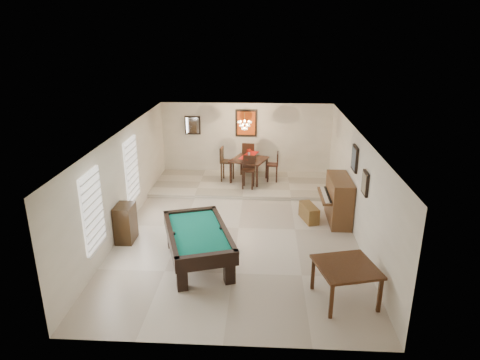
# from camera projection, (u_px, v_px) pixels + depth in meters

# --- Properties ---
(ground_plane) EXTENTS (6.00, 9.00, 0.02)m
(ground_plane) POSITION_uv_depth(u_px,v_px,m) (239.00, 228.00, 11.43)
(ground_plane) COLOR beige
(wall_back) EXTENTS (6.00, 0.04, 2.60)m
(wall_back) POSITION_uv_depth(u_px,v_px,m) (246.00, 139.00, 15.23)
(wall_back) COLOR silver
(wall_back) RESTS_ON ground_plane
(wall_front) EXTENTS (6.00, 0.04, 2.60)m
(wall_front) POSITION_uv_depth(u_px,v_px,m) (222.00, 279.00, 6.76)
(wall_front) COLOR silver
(wall_front) RESTS_ON ground_plane
(wall_left) EXTENTS (0.04, 9.00, 2.60)m
(wall_left) POSITION_uv_depth(u_px,v_px,m) (124.00, 180.00, 11.15)
(wall_left) COLOR silver
(wall_left) RESTS_ON ground_plane
(wall_right) EXTENTS (0.04, 9.00, 2.60)m
(wall_right) POSITION_uv_depth(u_px,v_px,m) (357.00, 185.00, 10.83)
(wall_right) COLOR silver
(wall_right) RESTS_ON ground_plane
(ceiling) EXTENTS (6.00, 9.00, 0.04)m
(ceiling) POSITION_uv_depth(u_px,v_px,m) (239.00, 133.00, 10.56)
(ceiling) COLOR white
(ceiling) RESTS_ON wall_back
(dining_step) EXTENTS (6.00, 2.50, 0.12)m
(dining_step) POSITION_uv_depth(u_px,v_px,m) (244.00, 184.00, 14.46)
(dining_step) COLOR beige
(dining_step) RESTS_ON ground_plane
(window_left_front) EXTENTS (0.06, 1.00, 1.70)m
(window_left_front) POSITION_uv_depth(u_px,v_px,m) (93.00, 210.00, 9.05)
(window_left_front) COLOR white
(window_left_front) RESTS_ON wall_left
(window_left_rear) EXTENTS (0.06, 1.00, 1.70)m
(window_left_rear) POSITION_uv_depth(u_px,v_px,m) (132.00, 169.00, 11.68)
(window_left_rear) COLOR white
(window_left_rear) RESTS_ON wall_left
(pool_table) EXTENTS (1.96, 2.66, 0.79)m
(pool_table) POSITION_uv_depth(u_px,v_px,m) (198.00, 247.00, 9.60)
(pool_table) COLOR black
(pool_table) RESTS_ON ground_plane
(square_table) EXTENTS (1.34, 1.34, 0.76)m
(square_table) POSITION_uv_depth(u_px,v_px,m) (345.00, 283.00, 8.29)
(square_table) COLOR #371D0D
(square_table) RESTS_ON ground_plane
(upright_piano) EXTENTS (0.84, 1.49, 1.24)m
(upright_piano) POSITION_uv_depth(u_px,v_px,m) (334.00, 200.00, 11.68)
(upright_piano) COLOR brown
(upright_piano) RESTS_ON ground_plane
(piano_bench) EXTENTS (0.52, 0.86, 0.45)m
(piano_bench) POSITION_uv_depth(u_px,v_px,m) (309.00, 213.00, 11.82)
(piano_bench) COLOR brown
(piano_bench) RESTS_ON ground_plane
(apothecary_chest) EXTENTS (0.42, 0.63, 0.95)m
(apothecary_chest) POSITION_uv_depth(u_px,v_px,m) (126.00, 223.00, 10.61)
(apothecary_chest) COLOR black
(apothecary_chest) RESTS_ON ground_plane
(dining_table) EXTENTS (1.38, 1.38, 0.90)m
(dining_table) POSITION_uv_depth(u_px,v_px,m) (249.00, 168.00, 14.49)
(dining_table) COLOR black
(dining_table) RESTS_ON dining_step
(flower_vase) EXTENTS (0.16, 0.16, 0.22)m
(flower_vase) POSITION_uv_depth(u_px,v_px,m) (249.00, 152.00, 14.30)
(flower_vase) COLOR #9E1A0D
(flower_vase) RESTS_ON dining_table
(dining_chair_south) EXTENTS (0.43, 0.43, 1.05)m
(dining_chair_south) POSITION_uv_depth(u_px,v_px,m) (248.00, 173.00, 13.80)
(dining_chair_south) COLOR black
(dining_chair_south) RESTS_ON dining_step
(dining_chair_north) EXTENTS (0.48, 0.48, 1.16)m
(dining_chair_north) POSITION_uv_depth(u_px,v_px,m) (249.00, 158.00, 15.15)
(dining_chair_north) COLOR black
(dining_chair_north) RESTS_ON dining_step
(dining_chair_west) EXTENTS (0.48, 0.48, 1.16)m
(dining_chair_west) POSITION_uv_depth(u_px,v_px,m) (227.00, 164.00, 14.46)
(dining_chair_west) COLOR black
(dining_chair_west) RESTS_ON dining_step
(dining_chair_east) EXTENTS (0.39, 0.39, 1.00)m
(dining_chair_east) POSITION_uv_depth(u_px,v_px,m) (272.00, 167.00, 14.44)
(dining_chair_east) COLOR black
(dining_chair_east) RESTS_ON dining_step
(chandelier) EXTENTS (0.44, 0.44, 0.60)m
(chandelier) POSITION_uv_depth(u_px,v_px,m) (245.00, 122.00, 13.70)
(chandelier) COLOR #FFE5B2
(chandelier) RESTS_ON ceiling
(back_painting) EXTENTS (0.75, 0.06, 0.95)m
(back_painting) POSITION_uv_depth(u_px,v_px,m) (246.00, 123.00, 14.99)
(back_painting) COLOR #D84C14
(back_painting) RESTS_ON wall_back
(back_mirror) EXTENTS (0.55, 0.06, 0.65)m
(back_mirror) POSITION_uv_depth(u_px,v_px,m) (193.00, 125.00, 15.12)
(back_mirror) COLOR white
(back_mirror) RESTS_ON wall_back
(right_picture_upper) EXTENTS (0.06, 0.55, 0.65)m
(right_picture_upper) POSITION_uv_depth(u_px,v_px,m) (355.00, 158.00, 10.92)
(right_picture_upper) COLOR slate
(right_picture_upper) RESTS_ON wall_right
(right_picture_lower) EXTENTS (0.06, 0.45, 0.55)m
(right_picture_lower) POSITION_uv_depth(u_px,v_px,m) (365.00, 183.00, 9.76)
(right_picture_lower) COLOR gray
(right_picture_lower) RESTS_ON wall_right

